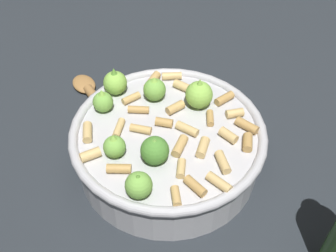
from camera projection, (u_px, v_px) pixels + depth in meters
ground_plane at (168, 162)px, 0.60m from camera, size 2.40×2.40×0.00m
cooking_pan at (167, 143)px, 0.57m from camera, size 0.26×0.26×0.11m
wooden_spoon at (107, 114)px, 0.66m from camera, size 0.05×0.26×0.02m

